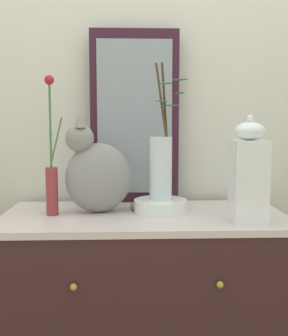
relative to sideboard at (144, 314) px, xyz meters
name	(u,v)px	position (x,y,z in m)	size (l,w,h in m)	color
wall_back	(141,96)	(0.00, 0.34, 0.89)	(4.40, 0.08, 2.60)	beige
sideboard	(144,314)	(0.00, 0.00, 0.00)	(1.10, 0.55, 0.83)	#371D1D
mirror_leaning	(135,117)	(-0.03, 0.24, 0.79)	(0.39, 0.03, 0.75)	#351625
cat_sitting	(97,173)	(-0.18, 0.03, 0.57)	(0.43, 0.20, 0.39)	gray
vase_slim_green	(52,177)	(-0.35, -0.01, 0.56)	(0.07, 0.05, 0.53)	maroon
bowl_porcelain	(161,206)	(0.07, 0.03, 0.44)	(0.21, 0.21, 0.05)	white
vase_glass_clear	(161,164)	(0.07, 0.03, 0.60)	(0.15, 0.16, 0.53)	silver
jar_lidded_porcelain	(249,174)	(0.37, -0.15, 0.59)	(0.12, 0.12, 0.38)	white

